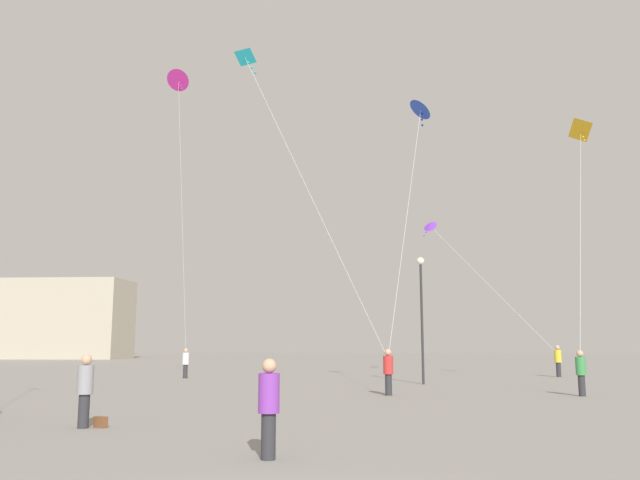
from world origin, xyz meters
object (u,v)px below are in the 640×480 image
person_in_white (186,362)px  building_left_hall (54,319)px  kite_magenta_diamond (178,82)px  kite_amber_delta (581,134)px  person_in_yellow (558,360)px  person_in_red (388,370)px  person_in_purple (269,404)px  person_in_green (581,371)px  handbag_beside_flyer (101,422)px  kite_cyan_delta (251,70)px  kite_cobalt_diamond (421,111)px  kite_violet_diamond (432,228)px  person_in_grey (85,387)px  lamppost_east (421,300)px

person_in_white → building_left_hall: (-29.41, 51.03, 4.32)m
kite_magenta_diamond → kite_amber_delta: bearing=-8.0°
person_in_yellow → kite_amber_delta: kite_amber_delta is taller
person_in_yellow → person_in_red: 17.83m
person_in_purple → person_in_white: bearing=6.7°
person_in_yellow → building_left_hall: bearing=-135.8°
person_in_white → building_left_hall: size_ratio=0.08×
person_in_purple → person_in_red: 13.81m
person_in_green → person_in_red: 6.87m
kite_magenta_diamond → handbag_beside_flyer: (3.21, -18.59, -15.73)m
building_left_hall → person_in_purple: bearing=-64.5°
kite_cyan_delta → building_left_hall: bearing=118.7°
kite_cobalt_diamond → kite_cyan_delta: kite_cyan_delta is taller
person_in_red → handbag_beside_flyer: (-7.13, -9.49, -0.79)m
person_in_red → building_left_hall: building_left_hall is taller
kite_cyan_delta → building_left_hall: size_ratio=0.62×
kite_cobalt_diamond → person_in_red: bearing=-117.9°
kite_violet_diamond → handbag_beside_flyer: 30.64m
kite_cobalt_diamond → building_left_hall: 72.91m
kite_violet_diamond → person_in_white: bearing=-160.1°
person_in_grey → person_in_purple: (4.46, -3.89, -0.01)m
kite_magenta_diamond → kite_cobalt_diamond: 13.94m
kite_magenta_diamond → lamppost_east: bearing=-10.2°
building_left_hall → person_in_yellow: bearing=-44.2°
kite_amber_delta → handbag_beside_flyer: bearing=-137.3°
person_in_white → person_in_red: bearing=60.7°
person_in_grey → handbag_beside_flyer: bearing=-117.5°
person_in_yellow → kite_amber_delta: (-0.91, -7.88, 10.87)m
person_in_green → person_in_red: bearing=160.2°
kite_cobalt_diamond → person_in_grey: bearing=-125.4°
kite_magenta_diamond → kite_amber_delta: kite_magenta_diamond is taller
kite_cobalt_diamond → building_left_hall: kite_cobalt_diamond is taller
kite_cobalt_diamond → person_in_green: bearing=-37.9°
person_in_purple → kite_violet_diamond: kite_violet_diamond is taller
person_in_purple → kite_magenta_diamond: bearing=9.1°
person_in_white → kite_violet_diamond: 17.55m
person_in_grey → person_in_yellow: (18.35, 23.73, 0.11)m
person_in_purple → kite_amber_delta: kite_amber_delta is taller
kite_cyan_delta → kite_amber_delta: bearing=20.3°
person_in_yellow → kite_cobalt_diamond: bearing=-42.0°
person_in_green → lamppost_east: lamppost_east is taller
person_in_green → kite_cobalt_diamond: bearing=124.1°
person_in_yellow → person_in_white: person_in_yellow is taller
person_in_purple → kite_violet_diamond: size_ratio=0.19×
person_in_white → person_in_red: (10.15, -12.15, 0.02)m
person_in_purple → kite_violet_diamond: 32.84m
person_in_green → kite_magenta_diamond: size_ratio=0.11×
person_in_white → kite_cobalt_diamond: bearing=75.6°
person_in_grey → lamppost_east: (9.65, 16.43, 3.01)m
person_in_red → kite_cyan_delta: bearing=-89.5°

